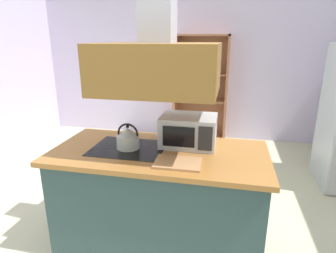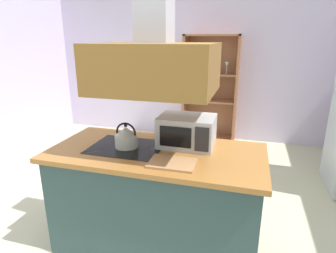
# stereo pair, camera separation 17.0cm
# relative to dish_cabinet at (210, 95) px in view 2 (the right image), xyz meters

# --- Properties ---
(ground_plane) EXTENTS (7.80, 7.80, 0.00)m
(ground_plane) POSITION_rel_dish_cabinet_xyz_m (-0.01, -2.78, -0.82)
(ground_plane) COLOR beige
(wall_back) EXTENTS (6.00, 0.12, 2.70)m
(wall_back) POSITION_rel_dish_cabinet_xyz_m (-0.01, 0.22, 0.53)
(wall_back) COLOR silver
(wall_back) RESTS_ON ground
(kitchen_island) EXTENTS (1.75, 0.86, 0.90)m
(kitchen_island) POSITION_rel_dish_cabinet_xyz_m (-0.04, -2.87, -0.37)
(kitchen_island) COLOR #2C4547
(kitchen_island) RESTS_ON ground
(range_hood) EXTENTS (0.90, 0.70, 1.31)m
(range_hood) POSITION_rel_dish_cabinet_xyz_m (-0.04, -2.87, 0.88)
(range_hood) COLOR brown
(dish_cabinet) EXTENTS (0.92, 0.40, 1.84)m
(dish_cabinet) POSITION_rel_dish_cabinet_xyz_m (0.00, 0.00, 0.00)
(dish_cabinet) COLOR #9C603F
(dish_cabinet) RESTS_ON ground
(kettle) EXTENTS (0.19, 0.19, 0.21)m
(kettle) POSITION_rel_dish_cabinet_xyz_m (-0.31, -2.87, 0.17)
(kettle) COLOR beige
(kettle) RESTS_ON kitchen_island
(cutting_board) EXTENTS (0.34, 0.25, 0.02)m
(cutting_board) POSITION_rel_dish_cabinet_xyz_m (0.15, -3.09, 0.09)
(cutting_board) COLOR tan
(cutting_board) RESTS_ON kitchen_island
(microwave) EXTENTS (0.46, 0.35, 0.26)m
(microwave) POSITION_rel_dish_cabinet_xyz_m (0.17, -2.69, 0.21)
(microwave) COLOR #B7BABF
(microwave) RESTS_ON kitchen_island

